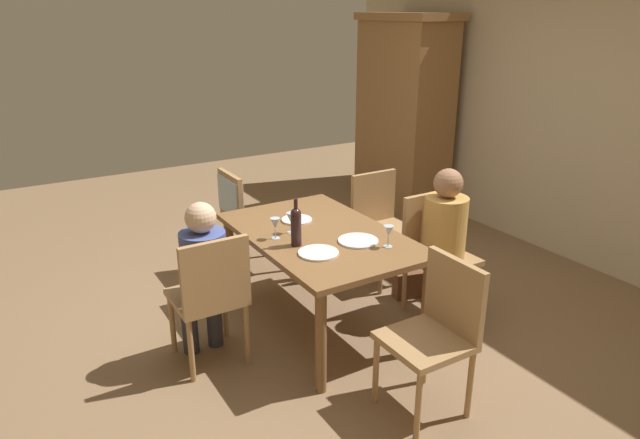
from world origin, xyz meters
TOP-DOWN VIEW (x-y plane):
  - ground_plane at (0.00, 0.00)m, footprint 10.00×10.00m
  - rear_room_partition at (0.00, 2.68)m, footprint 6.40×0.12m
  - armoire_cabinet at (-1.86, 2.23)m, footprint 1.18×0.62m
  - dining_table at (0.00, 0.00)m, footprint 1.52×0.96m
  - chair_near at (0.09, -0.86)m, footprint 0.44×0.44m
  - chair_far_right at (0.26, 0.86)m, footprint 0.44×0.44m
  - chair_right_end at (1.14, 0.09)m, footprint 0.44×0.44m
  - chair_left_end at (-1.14, -0.12)m, footprint 0.44×0.46m
  - chair_far_left at (-0.43, 0.86)m, footprint 0.44×0.44m
  - person_woman_host at (-0.03, -0.86)m, footprint 0.34×0.29m
  - person_man_bearded at (0.37, 0.86)m, footprint 0.36×0.32m
  - wine_bottle_tall_green at (0.11, -0.25)m, footprint 0.07×0.07m
  - wine_glass_near_left at (-0.07, -0.32)m, footprint 0.07×0.07m
  - wine_glass_centre at (-0.11, -0.17)m, footprint 0.07×0.07m
  - wine_glass_near_right at (0.45, 0.26)m, footprint 0.07×0.07m
  - dinner_plate_host at (-0.30, -0.02)m, footprint 0.23×0.23m
  - dinner_plate_guest_left at (0.31, -0.20)m, footprint 0.26×0.26m
  - dinner_plate_guest_right at (0.28, 0.14)m, footprint 0.28×0.28m
  - handbag at (0.01, 0.86)m, footprint 0.19×0.30m

SIDE VIEW (x-z plane):
  - ground_plane at x=0.00m, z-range 0.00..0.00m
  - handbag at x=0.01m, z-range 0.00..0.22m
  - chair_near at x=0.09m, z-range 0.07..0.99m
  - chair_far_right at x=0.26m, z-range 0.07..0.99m
  - chair_right_end at x=1.14m, z-range 0.07..0.99m
  - chair_far_left at x=-0.43m, z-range 0.07..0.99m
  - chair_left_end at x=-1.14m, z-range 0.13..1.05m
  - person_woman_host at x=-0.03m, z-range 0.09..1.20m
  - dining_table at x=0.00m, z-range 0.28..1.01m
  - person_man_bearded at x=0.37m, z-range 0.09..1.24m
  - dinner_plate_host at x=-0.30m, z-range 0.73..0.75m
  - dinner_plate_guest_left at x=0.31m, z-range 0.73..0.75m
  - dinner_plate_guest_right at x=0.28m, z-range 0.73..0.75m
  - wine_glass_near_left at x=-0.07m, z-range 0.76..0.91m
  - wine_glass_centre at x=-0.11m, z-range 0.76..0.91m
  - wine_glass_near_right at x=0.45m, z-range 0.76..0.91m
  - wine_bottle_tall_green at x=0.11m, z-range 0.71..1.04m
  - armoire_cabinet at x=-1.86m, z-range 0.01..2.19m
  - rear_room_partition at x=0.00m, z-range 0.00..2.70m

